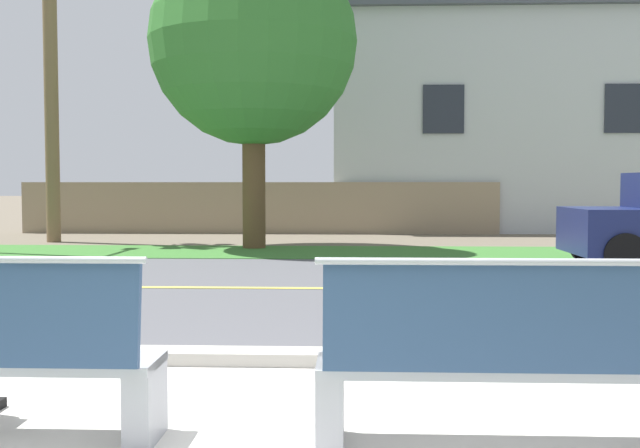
{
  "coord_description": "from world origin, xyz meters",
  "views": [
    {
      "loc": [
        0.6,
        -3.33,
        1.37
      ],
      "look_at": [
        0.31,
        3.59,
        1.0
      ],
      "focal_mm": 42.86,
      "sensor_mm": 36.0,
      "label": 1
    }
  ],
  "objects": [
    {
      "name": "curb_edge",
      "position": [
        0.0,
        2.35,
        0.06
      ],
      "size": [
        44.0,
        0.3,
        0.11
      ],
      "primitive_type": "cube",
      "color": "#ADA89E",
      "rests_on": "ground_plane"
    },
    {
      "name": "street_asphalt",
      "position": [
        0.0,
        6.5,
        0.0
      ],
      "size": [
        52.0,
        8.0,
        0.01
      ],
      "primitive_type": "cube",
      "color": "#515156",
      "rests_on": "ground_plane"
    },
    {
      "name": "bench_right",
      "position": [
        1.39,
        0.52,
        0.46
      ],
      "size": [
        1.95,
        0.48,
        1.01
      ],
      "color": "#9EA0A8",
      "rests_on": "ground_plane"
    },
    {
      "name": "garden_wall",
      "position": [
        -1.97,
        17.39,
        0.7
      ],
      "size": [
        13.0,
        0.36,
        1.4
      ],
      "primitive_type": "cube",
      "color": "gray",
      "rests_on": "ground_plane"
    },
    {
      "name": "shade_tree_left",
      "position": [
        -1.33,
        12.53,
        4.62
      ],
      "size": [
        4.31,
        4.31,
        7.12
      ],
      "color": "brown",
      "rests_on": "ground_plane"
    },
    {
      "name": "house_across_street",
      "position": [
        5.44,
        20.59,
        3.39
      ],
      "size": [
        11.54,
        6.91,
        6.7
      ],
      "color": "#B7BCC1",
      "rests_on": "ground_plane"
    },
    {
      "name": "road_centre_line",
      "position": [
        0.0,
        6.5,
        0.01
      ],
      "size": [
        48.0,
        0.14,
        0.01
      ],
      "primitive_type": "cube",
      "color": "#E0CC4C",
      "rests_on": "ground_plane"
    },
    {
      "name": "far_verge_grass",
      "position": [
        0.0,
        11.72,
        0.01
      ],
      "size": [
        48.0,
        2.8,
        0.02
      ],
      "primitive_type": "cube",
      "color": "#38702D",
      "rests_on": "ground_plane"
    },
    {
      "name": "ground_plane",
      "position": [
        0.0,
        8.0,
        0.0
      ],
      "size": [
        140.0,
        140.0,
        0.0
      ],
      "primitive_type": "plane",
      "color": "#665B4C"
    }
  ]
}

